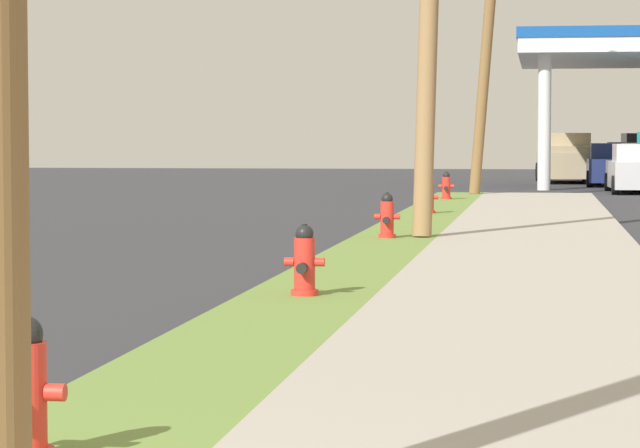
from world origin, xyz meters
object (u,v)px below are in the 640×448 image
(fire_hydrant_nearest, at_px, (25,396))
(car_navy_by_far_pump, at_px, (612,166))
(utility_pole_background, at_px, (488,23))
(car_silver_by_near_pump, at_px, (639,171))
(truck_tan_at_far_bay, at_px, (567,160))
(fire_hydrant_fifth, at_px, (446,187))
(fire_hydrant_second, at_px, (304,264))
(fire_hydrant_third, at_px, (387,218))
(fire_hydrant_fourth, at_px, (429,198))

(fire_hydrant_nearest, distance_m, car_navy_by_far_pump, 48.55)
(utility_pole_background, xyz_separation_m, car_silver_by_near_pump, (4.66, 5.12, -4.37))
(truck_tan_at_far_bay, bearing_deg, fire_hydrant_nearest, -93.92)
(fire_hydrant_fifth, distance_m, utility_pole_background, 5.95)
(car_silver_by_near_pump, bearing_deg, fire_hydrant_second, -99.43)
(fire_hydrant_third, bearing_deg, fire_hydrant_fifth, 90.09)
(car_silver_by_near_pump, bearing_deg, utility_pole_background, -132.32)
(fire_hydrant_fourth, distance_m, truck_tan_at_far_bay, 27.51)
(fire_hydrant_third, xyz_separation_m, fire_hydrant_fifth, (-0.02, 15.61, 0.00))
(fire_hydrant_third, relative_size, utility_pole_background, 0.08)
(utility_pole_background, xyz_separation_m, car_navy_by_far_pump, (4.14, 12.12, -4.37))
(utility_pole_background, bearing_deg, car_silver_by_near_pump, 47.68)
(utility_pole_background, xyz_separation_m, truck_tan_at_far_bay, (2.56, 16.19, -4.18))
(fire_hydrant_nearest, height_order, utility_pole_background, utility_pole_background)
(car_silver_by_near_pump, bearing_deg, car_navy_by_far_pump, 94.28)
(fire_hydrant_fourth, distance_m, fire_hydrant_fifth, 7.51)
(fire_hydrant_fifth, height_order, utility_pole_background, utility_pole_background)
(fire_hydrant_nearest, relative_size, fire_hydrant_third, 1.00)
(fire_hydrant_second, xyz_separation_m, car_navy_by_far_pump, (5.01, 40.31, 0.28))
(utility_pole_background, bearing_deg, fire_hydrant_second, -91.78)
(fire_hydrant_third, relative_size, truck_tan_at_far_bay, 0.13)
(car_silver_by_near_pump, xyz_separation_m, car_navy_by_far_pump, (-0.52, 7.00, 0.00))
(fire_hydrant_nearest, distance_m, fire_hydrant_second, 7.97)
(utility_pole_background, bearing_deg, fire_hydrant_third, -92.82)
(fire_hydrant_fourth, bearing_deg, fire_hydrant_third, -90.52)
(fire_hydrant_second, xyz_separation_m, utility_pole_background, (0.87, 28.19, 4.65))
(utility_pole_background, relative_size, truck_tan_at_far_bay, 1.76)
(fire_hydrant_second, distance_m, car_navy_by_far_pump, 40.62)
(fire_hydrant_fourth, bearing_deg, car_silver_by_near_pump, 71.16)
(fire_hydrant_nearest, relative_size, fire_hydrant_fifth, 1.00)
(fire_hydrant_nearest, height_order, fire_hydrant_third, same)
(fire_hydrant_second, bearing_deg, fire_hydrant_nearest, -91.10)
(car_silver_by_near_pump, relative_size, car_navy_by_far_pump, 1.01)
(fire_hydrant_fifth, xyz_separation_m, car_silver_by_near_pump, (5.63, 8.71, 0.28))
(fire_hydrant_fifth, height_order, car_silver_by_near_pump, car_silver_by_near_pump)
(fire_hydrant_second, relative_size, utility_pole_background, 0.08)
(car_navy_by_far_pump, bearing_deg, car_silver_by_near_pump, -85.72)
(fire_hydrant_third, xyz_separation_m, car_navy_by_far_pump, (5.08, 31.32, 0.28))
(fire_hydrant_third, bearing_deg, fire_hydrant_nearest, -90.28)
(fire_hydrant_fourth, relative_size, utility_pole_background, 0.08)
(fire_hydrant_second, distance_m, truck_tan_at_far_bay, 44.51)
(fire_hydrant_third, relative_size, car_navy_by_far_pump, 0.17)
(fire_hydrant_second, bearing_deg, fire_hydrant_fifth, 90.22)
(car_navy_by_far_pump, bearing_deg, fire_hydrant_third, -99.22)
(car_navy_by_far_pump, bearing_deg, fire_hydrant_fourth, -102.17)
(fire_hydrant_nearest, distance_m, fire_hydrant_fourth, 25.06)
(fire_hydrant_second, bearing_deg, fire_hydrant_third, 90.46)
(fire_hydrant_third, height_order, car_navy_by_far_pump, car_navy_by_far_pump)
(fire_hydrant_second, xyz_separation_m, fire_hydrant_fifth, (-0.10, 24.60, 0.00))
(fire_hydrant_third, distance_m, fire_hydrant_fifth, 15.61)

